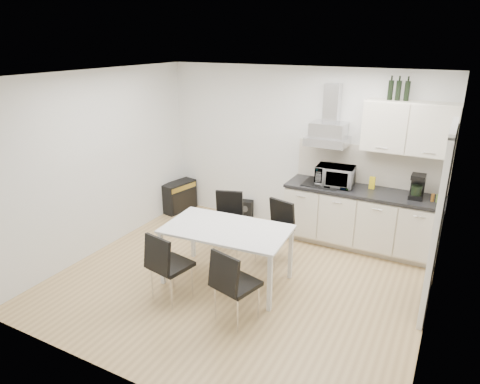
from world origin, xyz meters
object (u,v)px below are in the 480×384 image
object	(u,v)px
dining_table	(227,233)
chair_near_right	(237,285)
chair_far_right	(273,233)
guitar_amp	(179,196)
floor_speaker	(247,209)
chair_near_left	(171,266)
chair_far_left	(227,223)
kitchenette	(366,195)

from	to	relation	value
dining_table	chair_near_right	bearing A→B (deg)	-56.96
chair_far_right	guitar_amp	bearing A→B (deg)	-8.90
chair_far_right	floor_speaker	distance (m)	1.62
chair_far_right	chair_near_left	distance (m)	1.56
dining_table	floor_speaker	size ratio (longest dim) A/B	5.05
dining_table	chair_near_left	world-z (taller)	chair_near_left
guitar_amp	dining_table	bearing A→B (deg)	-29.57
chair_far_right	chair_far_left	bearing A→B (deg)	13.87
kitchenette	chair_near_right	xyz separation A→B (m)	(-0.83, -2.45, -0.39)
chair_far_right	guitar_amp	world-z (taller)	chair_far_right
kitchenette	guitar_amp	size ratio (longest dim) A/B	3.67
chair_far_left	chair_near_left	size ratio (longest dim) A/B	1.00
chair_far_right	guitar_amp	xyz separation A→B (m)	(-2.29, 0.98, -0.17)
guitar_amp	chair_near_right	bearing A→B (deg)	-32.45
kitchenette	chair_far_right	xyz separation A→B (m)	(-1.00, -1.06, -0.39)
chair_near_left	guitar_amp	xyz separation A→B (m)	(-1.57, 2.36, -0.17)
chair_far_left	chair_far_right	world-z (taller)	same
guitar_amp	chair_far_left	bearing A→B (deg)	-20.60
chair_near_left	chair_near_right	world-z (taller)	same
chair_far_right	chair_near_left	bearing A→B (deg)	76.93
dining_table	guitar_amp	bearing A→B (deg)	135.06
guitar_amp	chair_far_right	bearing A→B (deg)	-11.73
chair_far_right	floor_speaker	size ratio (longest dim) A/B	2.76
kitchenette	floor_speaker	size ratio (longest dim) A/B	7.89
kitchenette	guitar_amp	bearing A→B (deg)	-178.52
kitchenette	floor_speaker	bearing A→B (deg)	175.33
chair_near_right	floor_speaker	distance (m)	2.89
chair_near_right	kitchenette	bearing A→B (deg)	86.28
floor_speaker	chair_near_left	bearing A→B (deg)	-93.73
chair_far_left	guitar_amp	bearing A→B (deg)	-51.03
chair_far_right	chair_near_right	world-z (taller)	same
chair_far_right	chair_near_left	xyz separation A→B (m)	(-0.72, -1.38, 0.00)
chair_near_left	guitar_amp	size ratio (longest dim) A/B	1.28
chair_far_left	floor_speaker	bearing A→B (deg)	-95.56
kitchenette	dining_table	world-z (taller)	kitchenette
guitar_amp	floor_speaker	bearing A→B (deg)	22.64
chair_near_left	chair_near_right	size ratio (longest dim) A/B	1.00
dining_table	chair_far_right	bearing A→B (deg)	62.14
chair_near_left	floor_speaker	bearing A→B (deg)	107.55
kitchenette	chair_far_right	size ratio (longest dim) A/B	2.86
kitchenette	dining_table	distance (m)	2.23
chair_near_left	guitar_amp	distance (m)	2.84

